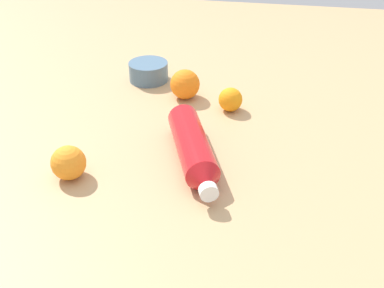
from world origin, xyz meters
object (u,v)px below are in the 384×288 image
object	(u,v)px
orange_0	(69,163)
orange_2	(230,100)
orange_1	(185,84)
water_bottle	(194,150)
ceramic_bowl	(149,71)

from	to	relation	value
orange_0	orange_2	distance (m)	0.45
orange_1	orange_2	bearing A→B (deg)	159.44
water_bottle	orange_0	bearing A→B (deg)	-89.95
orange_1	orange_2	size ratio (longest dim) A/B	1.30
orange_0	ceramic_bowl	bearing A→B (deg)	-94.39
orange_2	ceramic_bowl	bearing A→B (deg)	-28.72
orange_1	water_bottle	bearing A→B (deg)	104.69
water_bottle	orange_0	xyz separation A→B (m)	(0.24, 0.09, 0.00)
ceramic_bowl	water_bottle	bearing A→B (deg)	117.66
orange_1	orange_2	xyz separation A→B (m)	(-0.13, 0.05, -0.01)
water_bottle	orange_1	xyz separation A→B (m)	(0.08, -0.30, 0.00)
orange_1	ceramic_bowl	bearing A→B (deg)	-35.88
orange_0	orange_1	distance (m)	0.43
orange_2	orange_0	bearing A→B (deg)	49.77
water_bottle	orange_1	size ratio (longest dim) A/B	3.64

